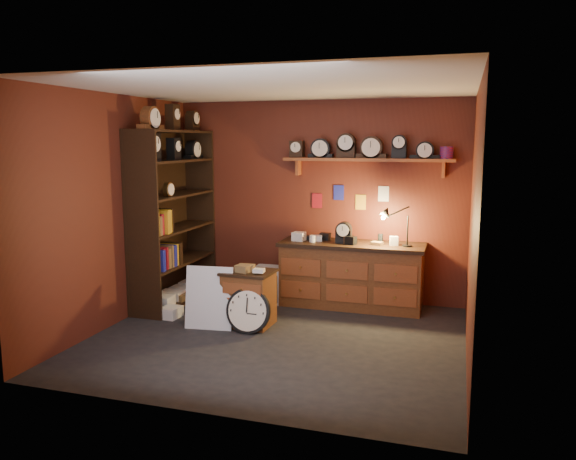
# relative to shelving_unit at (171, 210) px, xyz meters

# --- Properties ---
(floor) EXTENTS (4.00, 4.00, 0.00)m
(floor) POSITION_rel_shelving_unit_xyz_m (1.79, -0.98, -1.25)
(floor) COLOR black
(floor) RESTS_ON ground
(room_shell) EXTENTS (4.02, 3.62, 2.71)m
(room_shell) POSITION_rel_shelving_unit_xyz_m (1.84, -0.87, 0.47)
(room_shell) COLOR #5F2416
(room_shell) RESTS_ON ground
(shelving_unit) EXTENTS (0.47, 1.60, 2.58)m
(shelving_unit) POSITION_rel_shelving_unit_xyz_m (0.00, 0.00, 0.00)
(shelving_unit) COLOR black
(shelving_unit) RESTS_ON ground
(workbench) EXTENTS (1.88, 0.66, 1.36)m
(workbench) POSITION_rel_shelving_unit_xyz_m (2.34, 0.49, -0.78)
(workbench) COLOR brown
(workbench) RESTS_ON ground
(low_cabinet) EXTENTS (0.60, 0.51, 0.74)m
(low_cabinet) POSITION_rel_shelving_unit_xyz_m (1.33, -0.62, -0.89)
(low_cabinet) COLOR brown
(low_cabinet) RESTS_ON ground
(big_round_clock) EXTENTS (0.52, 0.17, 0.52)m
(big_round_clock) POSITION_rel_shelving_unit_xyz_m (1.42, -0.87, -1.00)
(big_round_clock) COLOR black
(big_round_clock) RESTS_ON ground
(white_panel) EXTENTS (0.57, 0.22, 0.74)m
(white_panel) POSITION_rel_shelving_unit_xyz_m (0.93, -0.86, -1.25)
(white_panel) COLOR silver
(white_panel) RESTS_ON ground
(mini_fridge) EXTENTS (0.45, 0.47, 0.46)m
(mini_fridge) POSITION_rel_shelving_unit_xyz_m (1.23, 0.41, -1.02)
(mini_fridge) COLOR silver
(mini_fridge) RESTS_ON ground
(floor_box_a) EXTENTS (0.29, 0.26, 0.15)m
(floor_box_a) POSITION_rel_shelving_unit_xyz_m (0.14, -0.09, -1.18)
(floor_box_a) COLOR brown
(floor_box_a) RESTS_ON ground
(floor_box_b) EXTENTS (0.23, 0.27, 0.13)m
(floor_box_b) POSITION_rel_shelving_unit_xyz_m (0.31, -0.64, -1.19)
(floor_box_b) COLOR white
(floor_box_b) RESTS_ON ground
(floor_box_c) EXTENTS (0.27, 0.23, 0.20)m
(floor_box_c) POSITION_rel_shelving_unit_xyz_m (0.88, -0.31, -1.15)
(floor_box_c) COLOR brown
(floor_box_c) RESTS_ON ground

